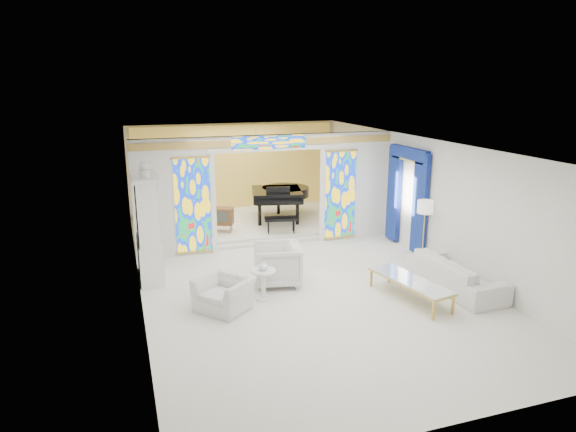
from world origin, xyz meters
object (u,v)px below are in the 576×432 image
object	(u,v)px
china_cabinet	(148,228)
coffee_table	(410,281)
tv_console	(223,216)
armchair_right	(277,264)
grand_piano	(281,194)
armchair_left	(224,294)
sofa	(456,274)

from	to	relation	value
china_cabinet	coffee_table	distance (m)	5.79
coffee_table	tv_console	distance (m)	6.15
armchair_right	china_cabinet	bearing A→B (deg)	-104.65
china_cabinet	grand_piano	distance (m)	5.44
armchair_left	coffee_table	world-z (taller)	armchair_left
sofa	tv_console	xyz separation A→B (m)	(-3.99, 5.31, 0.28)
tv_console	armchair_right	bearing A→B (deg)	-61.72
armchair_left	armchair_right	bearing A→B (deg)	82.82
coffee_table	grand_piano	size ratio (longest dim) A/B	0.71
armchair_left	tv_console	size ratio (longest dim) A/B	1.41
armchair_right	tv_console	size ratio (longest dim) A/B	1.42
china_cabinet	grand_piano	xyz separation A→B (m)	(4.20, 3.45, -0.22)
china_cabinet	armchair_left	size ratio (longest dim) A/B	2.75
armchair_left	tv_console	distance (m)	4.83
armchair_right	coffee_table	bearing A→B (deg)	65.27
sofa	grand_piano	bearing A→B (deg)	15.93
coffee_table	china_cabinet	bearing A→B (deg)	149.23
sofa	coffee_table	world-z (taller)	sofa
armchair_left	grand_piano	bearing A→B (deg)	111.51
armchair_right	grand_piano	size ratio (longest dim) A/B	0.34
coffee_table	tv_console	xyz separation A→B (m)	(-2.76, 5.49, 0.22)
armchair_left	tv_console	xyz separation A→B (m)	(0.94, 4.73, 0.31)
armchair_right	coffee_table	world-z (taller)	armchair_right
grand_piano	coffee_table	bearing A→B (deg)	-70.76
china_cabinet	armchair_right	world-z (taller)	china_cabinet
armchair_left	coffee_table	xyz separation A→B (m)	(3.70, -0.76, 0.09)
armchair_left	grand_piano	size ratio (longest dim) A/B	0.34
china_cabinet	grand_piano	bearing A→B (deg)	39.38
armchair_right	tv_console	bearing A→B (deg)	-162.19
china_cabinet	armchair_right	xyz separation A→B (m)	(2.62, -1.27, -0.72)
armchair_left	sofa	distance (m)	4.96
grand_piano	tv_console	world-z (taller)	grand_piano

